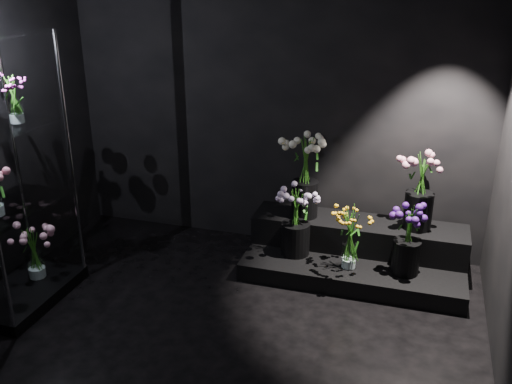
% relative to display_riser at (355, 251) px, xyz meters
% --- Properties ---
extents(floor, '(4.00, 4.00, 0.00)m').
position_rel_display_riser_xyz_m(floor, '(-0.89, -1.61, -0.18)').
color(floor, black).
rests_on(floor, ground).
extents(wall_back, '(4.00, 0.00, 4.00)m').
position_rel_display_riser_xyz_m(wall_back, '(-0.89, 0.39, 1.22)').
color(wall_back, black).
rests_on(wall_back, floor).
extents(display_riser, '(1.93, 0.86, 0.43)m').
position_rel_display_riser_xyz_m(display_riser, '(0.00, 0.00, 0.00)').
color(display_riser, black).
rests_on(display_riser, floor).
extents(display_case, '(0.59, 0.98, 2.16)m').
position_rel_display_riser_xyz_m(display_case, '(-2.57, -1.31, 0.90)').
color(display_case, black).
rests_on(display_case, floor).
extents(bouquet_orange_bells, '(0.28, 0.28, 0.56)m').
position_rel_display_riser_xyz_m(bouquet_orange_bells, '(-0.02, -0.28, 0.27)').
color(bouquet_orange_bells, white).
rests_on(bouquet_orange_bells, display_riser).
extents(bouquet_lilac, '(0.39, 0.39, 0.62)m').
position_rel_display_riser_xyz_m(bouquet_lilac, '(-0.53, -0.16, 0.32)').
color(bouquet_lilac, black).
rests_on(bouquet_lilac, display_riser).
extents(bouquet_purple, '(0.34, 0.34, 0.63)m').
position_rel_display_riser_xyz_m(bouquet_purple, '(0.45, -0.23, 0.33)').
color(bouquet_purple, black).
rests_on(bouquet_purple, display_riser).
extents(bouquet_cream_roses, '(0.49, 0.49, 0.77)m').
position_rel_display_riser_xyz_m(bouquet_cream_roses, '(-0.51, 0.09, 0.70)').
color(bouquet_cream_roses, black).
rests_on(bouquet_cream_roses, display_riser).
extents(bouquet_pink_roses, '(0.46, 0.46, 0.70)m').
position_rel_display_riser_xyz_m(bouquet_pink_roses, '(0.51, 0.12, 0.66)').
color(bouquet_pink_roses, black).
rests_on(bouquet_pink_roses, display_riser).
extents(bouquet_case_magenta, '(0.24, 0.24, 0.36)m').
position_rel_display_riser_xyz_m(bouquet_case_magenta, '(-2.52, -1.13, 1.49)').
color(bouquet_case_magenta, white).
rests_on(bouquet_case_magenta, display_case).
extents(bouquet_case_base_pink, '(0.37, 0.37, 0.47)m').
position_rel_display_riser_xyz_m(bouquet_case_base_pink, '(-2.58, -1.12, 0.17)').
color(bouquet_case_base_pink, white).
rests_on(bouquet_case_base_pink, display_case).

